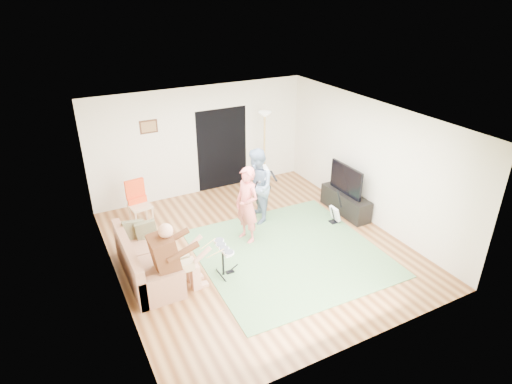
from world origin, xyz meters
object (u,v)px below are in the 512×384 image
(dining_chair, at_px, (140,210))
(television, at_px, (346,180))
(guitar_spare, at_px, (335,213))
(sofa, at_px, (144,264))
(torchiere_lamp, at_px, (265,137))
(singer, at_px, (247,205))
(guitarist, at_px, (257,187))
(drum_kit, at_px, (223,262))
(tv_cabinet, at_px, (345,203))

(dining_chair, relative_size, television, 1.00)
(guitar_spare, xyz_separation_m, dining_chair, (-3.86, 1.93, 0.14))
(sofa, height_order, dining_chair, dining_chair)
(torchiere_lamp, xyz_separation_m, dining_chair, (-3.32, -0.40, -1.03))
(dining_chair, bearing_deg, singer, -50.42)
(singer, bearing_deg, guitar_spare, 68.29)
(guitarist, relative_size, television, 1.63)
(guitarist, bearing_deg, television, 82.79)
(guitar_spare, bearing_deg, torchiere_lamp, 102.93)
(guitarist, xyz_separation_m, dining_chair, (-2.36, 1.03, -0.48))
(drum_kit, bearing_deg, torchiere_lamp, 50.16)
(singer, relative_size, torchiere_lamp, 0.80)
(guitarist, distance_m, guitar_spare, 1.86)
(torchiere_lamp, bearing_deg, television, -64.23)
(sofa, xyz_separation_m, drum_kit, (1.29, -0.65, 0.02))
(torchiere_lamp, bearing_deg, guitarist, -124.08)
(guitar_spare, bearing_deg, drum_kit, -168.35)
(television, bearing_deg, drum_kit, -165.44)
(singer, bearing_deg, guitarist, 124.32)
(guitar_spare, bearing_deg, singer, 172.48)
(drum_kit, height_order, television, television)
(singer, distance_m, dining_chair, 2.49)
(sofa, bearing_deg, television, 2.97)
(sofa, distance_m, television, 4.78)
(torchiere_lamp, distance_m, dining_chair, 3.50)
(singer, distance_m, tv_cabinet, 2.62)
(sofa, distance_m, dining_chair, 1.95)
(guitarist, height_order, guitar_spare, guitarist)
(tv_cabinet, height_order, television, television)
(dining_chair, height_order, television, television)
(drum_kit, height_order, dining_chair, dining_chair)
(tv_cabinet, bearing_deg, torchiere_lamp, 116.89)
(sofa, relative_size, singer, 1.19)
(dining_chair, distance_m, tv_cabinet, 4.67)
(guitarist, xyz_separation_m, tv_cabinet, (2.01, -0.62, -0.60))
(sofa, xyz_separation_m, guitarist, (2.78, 0.87, 0.59))
(sofa, height_order, guitarist, guitarist)
(sofa, xyz_separation_m, guitar_spare, (4.28, -0.03, -0.03))
(torchiere_lamp, height_order, television, torchiere_lamp)
(singer, relative_size, dining_chair, 1.58)
(guitar_spare, distance_m, dining_chair, 4.32)
(dining_chair, bearing_deg, tv_cabinet, -28.53)
(drum_kit, distance_m, guitarist, 2.20)
(singer, bearing_deg, dining_chair, -146.80)
(drum_kit, bearing_deg, guitarist, 45.47)
(drum_kit, xyz_separation_m, singer, (0.94, 0.89, 0.53))
(tv_cabinet, bearing_deg, singer, -179.84)
(tv_cabinet, bearing_deg, drum_kit, -165.64)
(dining_chair, xyz_separation_m, tv_cabinet, (4.37, -1.65, -0.12))
(drum_kit, bearing_deg, guitar_spare, 11.65)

